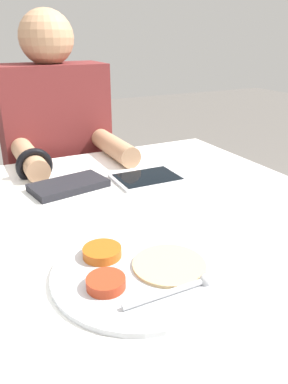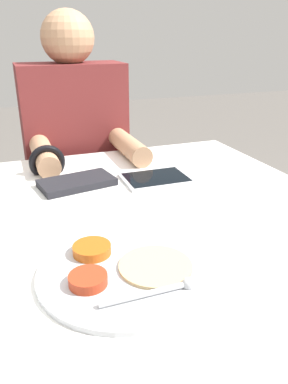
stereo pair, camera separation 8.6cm
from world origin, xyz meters
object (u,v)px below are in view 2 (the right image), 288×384
object	(u,v)px
red_notebook	(77,183)
tablet_device	(156,178)
person_diner	(79,183)
thali_tray	(123,270)

from	to	relation	value
red_notebook	tablet_device	distance (m)	0.23
red_notebook	tablet_device	xyz separation A→B (m)	(0.23, -0.03, -0.00)
red_notebook	tablet_device	world-z (taller)	red_notebook
red_notebook	person_diner	distance (m)	0.48
tablet_device	thali_tray	bearing A→B (deg)	-119.42
red_notebook	person_diner	world-z (taller)	person_diner
thali_tray	red_notebook	bearing A→B (deg)	89.31
thali_tray	red_notebook	size ratio (longest dim) A/B	1.40
red_notebook	person_diner	xyz separation A→B (m)	(0.08, 0.44, -0.18)
red_notebook	thali_tray	bearing A→B (deg)	-90.69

